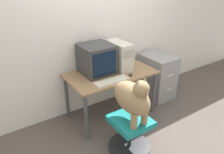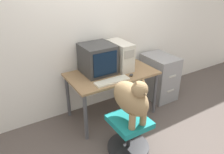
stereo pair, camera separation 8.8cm
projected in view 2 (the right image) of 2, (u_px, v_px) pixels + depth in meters
The scene contains 10 objects.
ground_plane at pixel (125, 126), 3.18m from camera, with size 12.00×12.00×0.00m, color #564C47.
wall_back at pixel (97, 26), 3.21m from camera, with size 8.00×0.05×2.60m.
desk at pixel (112, 78), 3.18m from camera, with size 1.27×0.72×0.71m.
crt_monitor at pixel (97, 59), 3.07m from camera, with size 0.43×0.45×0.41m.
pc_tower at pixel (120, 55), 3.21m from camera, with size 0.21×0.47×0.40m.
keyboard at pixel (112, 81), 2.88m from camera, with size 0.48×0.15×0.03m.
computer_mouse at pixel (131, 75), 3.03m from camera, with size 0.06×0.04×0.04m.
office_chair at pixel (129, 133), 2.68m from camera, with size 0.53×0.53×0.45m.
dog at pixel (132, 98), 2.43m from camera, with size 0.28×0.56×0.59m.
filing_cabinet at pixel (159, 77), 3.78m from camera, with size 0.43×0.61×0.76m.
Camera 2 is at (-1.49, -2.07, 2.03)m, focal length 35.00 mm.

